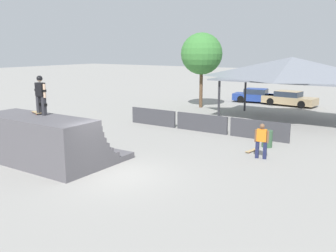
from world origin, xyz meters
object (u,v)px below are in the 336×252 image
(bystander_walking, at_px, (262,139))
(parked_car_blue, at_px, (257,96))
(parked_car_tan, at_px, (289,99))
(tree_beside_pavilion, at_px, (202,54))
(trash_bin, at_px, (267,139))
(skateboard_on_ground, at_px, (252,150))
(skateboard_on_deck, at_px, (37,112))
(skater_on_deck, at_px, (41,93))

(bystander_walking, height_order, parked_car_blue, bystander_walking)
(parked_car_blue, bearing_deg, parked_car_tan, -13.85)
(tree_beside_pavilion, relative_size, trash_bin, 7.27)
(tree_beside_pavilion, height_order, trash_bin, tree_beside_pavilion)
(skateboard_on_ground, xyz_separation_m, tree_beside_pavilion, (-8.72, 10.88, 4.39))
(parked_car_tan, bearing_deg, skateboard_on_deck, -95.94)
(bystander_walking, height_order, parked_car_tan, bystander_walking)
(tree_beside_pavilion, xyz_separation_m, parked_car_blue, (2.90, 5.44, -3.85))
(bystander_walking, bearing_deg, trash_bin, -86.48)
(parked_car_tan, bearing_deg, skateboard_on_ground, -74.14)
(skater_on_deck, distance_m, trash_bin, 11.06)
(bystander_walking, distance_m, parked_car_blue, 18.40)
(parked_car_blue, relative_size, parked_car_tan, 0.95)
(skateboard_on_deck, xyz_separation_m, bystander_walking, (8.28, 5.61, -1.24))
(bystander_walking, bearing_deg, skater_on_deck, 27.77)
(tree_beside_pavilion, height_order, parked_car_blue, tree_beside_pavilion)
(bystander_walking, height_order, skateboard_on_ground, bystander_walking)
(skateboard_on_ground, distance_m, trash_bin, 1.35)
(skateboard_on_deck, distance_m, trash_bin, 11.14)
(bystander_walking, bearing_deg, parked_car_blue, -77.15)
(skateboard_on_deck, bearing_deg, bystander_walking, 54.82)
(trash_bin, relative_size, parked_car_blue, 0.19)
(tree_beside_pavilion, distance_m, parked_car_tan, 8.73)
(skateboard_on_deck, bearing_deg, parked_car_tan, 98.70)
(trash_bin, bearing_deg, parked_car_tan, 101.81)
(skateboard_on_ground, relative_size, parked_car_tan, 0.19)
(tree_beside_pavilion, bearing_deg, skater_on_deck, -84.65)
(trash_bin, bearing_deg, skateboard_on_deck, -135.46)
(skater_on_deck, relative_size, trash_bin, 2.00)
(parked_car_tan, bearing_deg, skater_on_deck, -94.83)
(skateboard_on_deck, relative_size, bystander_walking, 0.54)
(skateboard_on_ground, relative_size, parked_car_blue, 0.19)
(skater_on_deck, distance_m, parked_car_tan, 23.02)
(skateboard_on_deck, bearing_deg, tree_beside_pavilion, 114.64)
(skateboard_on_deck, height_order, trash_bin, skateboard_on_deck)
(skater_on_deck, height_order, trash_bin, skater_on_deck)
(skateboard_on_deck, relative_size, skateboard_on_ground, 1.01)
(skateboard_on_deck, relative_size, tree_beside_pavilion, 0.14)
(trash_bin, xyz_separation_m, parked_car_tan, (-3.07, 14.70, 0.18))
(bystander_walking, relative_size, parked_car_tan, 0.35)
(skateboard_on_deck, relative_size, parked_car_tan, 0.19)
(bystander_walking, relative_size, skateboard_on_ground, 1.87)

